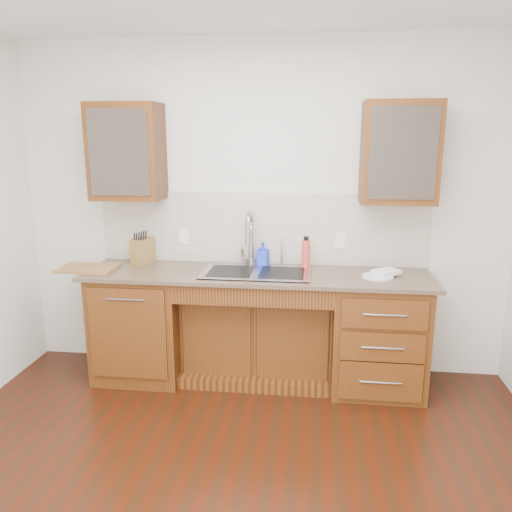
# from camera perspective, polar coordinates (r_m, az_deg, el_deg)

# --- Properties ---
(ground) EXTENTS (4.00, 3.50, 0.10)m
(ground) POSITION_cam_1_polar(r_m,az_deg,el_deg) (3.07, -3.49, -27.01)
(ground) COLOR #341005
(wall_back) EXTENTS (4.00, 0.10, 2.70)m
(wall_back) POSITION_cam_1_polar(r_m,az_deg,el_deg) (4.16, 0.66, 5.30)
(wall_back) COLOR silver
(wall_back) RESTS_ON ground
(base_cabinet_left) EXTENTS (0.70, 0.62, 0.88)m
(base_cabinet_left) POSITION_cam_1_polar(r_m,az_deg,el_deg) (4.26, -12.85, -7.53)
(base_cabinet_left) COLOR #593014
(base_cabinet_left) RESTS_ON ground
(base_cabinet_center) EXTENTS (1.20, 0.44, 0.70)m
(base_cabinet_center) POSITION_cam_1_polar(r_m,az_deg,el_deg) (4.16, 0.22, -8.99)
(base_cabinet_center) COLOR #593014
(base_cabinet_center) RESTS_ON ground
(base_cabinet_right) EXTENTS (0.70, 0.62, 0.88)m
(base_cabinet_right) POSITION_cam_1_polar(r_m,az_deg,el_deg) (4.06, 13.68, -8.66)
(base_cabinet_right) COLOR #593014
(base_cabinet_right) RESTS_ON ground
(countertop) EXTENTS (2.70, 0.65, 0.03)m
(countertop) POSITION_cam_1_polar(r_m,az_deg,el_deg) (3.89, 0.04, -2.14)
(countertop) COLOR #84705B
(countertop) RESTS_ON base_cabinet_left
(backsplash) EXTENTS (2.70, 0.02, 0.59)m
(backsplash) POSITION_cam_1_polar(r_m,az_deg,el_deg) (4.12, 0.56, 3.19)
(backsplash) COLOR beige
(backsplash) RESTS_ON wall_back
(sink) EXTENTS (0.84, 0.46, 0.19)m
(sink) POSITION_cam_1_polar(r_m,az_deg,el_deg) (3.89, 0.02, -3.19)
(sink) COLOR #9E9EA5
(sink) RESTS_ON countertop
(faucet) EXTENTS (0.04, 0.04, 0.40)m
(faucet) POSITION_cam_1_polar(r_m,az_deg,el_deg) (4.05, -0.58, 1.64)
(faucet) COLOR #999993
(faucet) RESTS_ON countertop
(filter_tap) EXTENTS (0.02, 0.02, 0.24)m
(filter_tap) POSITION_cam_1_polar(r_m,az_deg,el_deg) (4.06, 2.95, 0.47)
(filter_tap) COLOR #999993
(filter_tap) RESTS_ON countertop
(upper_cabinet_left) EXTENTS (0.55, 0.34, 0.75)m
(upper_cabinet_left) POSITION_cam_1_polar(r_m,az_deg,el_deg) (4.15, -14.53, 11.45)
(upper_cabinet_left) COLOR #593014
(upper_cabinet_left) RESTS_ON wall_back
(upper_cabinet_right) EXTENTS (0.55, 0.34, 0.75)m
(upper_cabinet_right) POSITION_cam_1_polar(r_m,az_deg,el_deg) (3.92, 16.06, 11.27)
(upper_cabinet_right) COLOR #593014
(upper_cabinet_right) RESTS_ON wall_back
(outlet_left) EXTENTS (0.08, 0.01, 0.12)m
(outlet_left) POSITION_cam_1_polar(r_m,az_deg,el_deg) (4.24, -8.22, 2.18)
(outlet_left) COLOR white
(outlet_left) RESTS_ON backsplash
(outlet_right) EXTENTS (0.08, 0.01, 0.12)m
(outlet_right) POSITION_cam_1_polar(r_m,az_deg,el_deg) (4.11, 9.59, 1.75)
(outlet_right) COLOR white
(outlet_right) RESTS_ON backsplash
(soap_bottle) EXTENTS (0.10, 0.10, 0.19)m
(soap_bottle) POSITION_cam_1_polar(r_m,az_deg,el_deg) (4.09, 0.79, 0.26)
(soap_bottle) COLOR blue
(soap_bottle) RESTS_ON countertop
(water_bottle) EXTENTS (0.07, 0.07, 0.23)m
(water_bottle) POSITION_cam_1_polar(r_m,az_deg,el_deg) (4.01, 5.70, 0.20)
(water_bottle) COLOR red
(water_bottle) RESTS_ON countertop
(plate) EXTENTS (0.25, 0.25, 0.01)m
(plate) POSITION_cam_1_polar(r_m,az_deg,el_deg) (3.87, 13.73, -2.29)
(plate) COLOR silver
(plate) RESTS_ON countertop
(dish_towel) EXTENTS (0.24, 0.23, 0.03)m
(dish_towel) POSITION_cam_1_polar(r_m,az_deg,el_deg) (3.92, 14.67, -1.76)
(dish_towel) COLOR white
(dish_towel) RESTS_ON plate
(knife_block) EXTENTS (0.17, 0.21, 0.21)m
(knife_block) POSITION_cam_1_polar(r_m,az_deg,el_deg) (4.27, -12.84, 0.59)
(knife_block) COLOR brown
(knife_block) RESTS_ON countertop
(cutting_board) EXTENTS (0.44, 0.31, 0.02)m
(cutting_board) POSITION_cam_1_polar(r_m,az_deg,el_deg) (4.20, -18.67, -1.33)
(cutting_board) COLOR olive
(cutting_board) RESTS_ON countertop
(cup_left_a) EXTENTS (0.14, 0.14, 0.09)m
(cup_left_a) POSITION_cam_1_polar(r_m,az_deg,el_deg) (4.20, -16.06, 10.60)
(cup_left_a) COLOR white
(cup_left_a) RESTS_ON upper_cabinet_left
(cup_left_b) EXTENTS (0.11, 0.11, 0.10)m
(cup_left_b) POSITION_cam_1_polar(r_m,az_deg,el_deg) (4.11, -12.91, 10.81)
(cup_left_b) COLOR white
(cup_left_b) RESTS_ON upper_cabinet_left
(cup_right_a) EXTENTS (0.15, 0.15, 0.09)m
(cup_right_a) POSITION_cam_1_polar(r_m,az_deg,el_deg) (3.90, 13.89, 10.61)
(cup_right_a) COLOR silver
(cup_right_a) RESTS_ON upper_cabinet_right
(cup_right_b) EXTENTS (0.11, 0.11, 0.09)m
(cup_right_b) POSITION_cam_1_polar(r_m,az_deg,el_deg) (3.94, 17.67, 10.34)
(cup_right_b) COLOR white
(cup_right_b) RESTS_ON upper_cabinet_right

